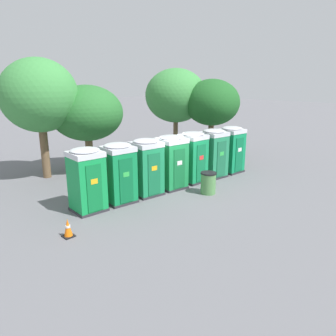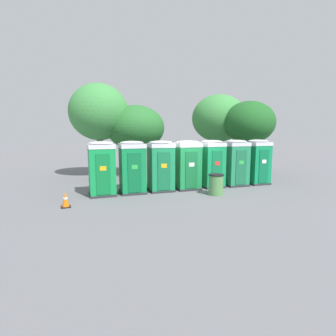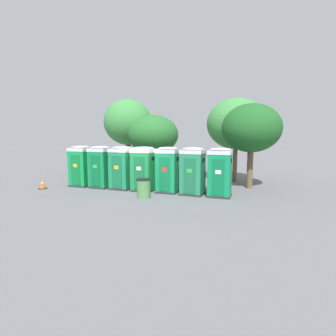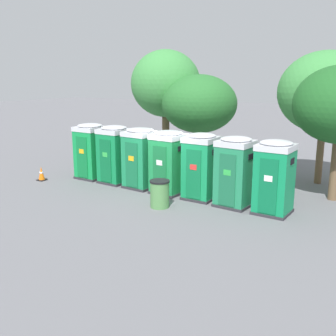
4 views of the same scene
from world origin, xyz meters
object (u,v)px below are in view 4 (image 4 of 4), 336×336
at_px(street_tree_3, 199,104).
at_px(trash_can, 160,194).
at_px(portapotty_4, 201,166).
at_px(portapotty_6, 274,177).
at_px(portapotty_5, 235,171).
at_px(street_tree_0, 166,84).
at_px(street_tree_1, 325,93).
at_px(portapotty_3, 168,162).
at_px(portapotty_0, 91,151).
at_px(portapotty_2, 140,158).
at_px(portapotty_1, 114,154).
at_px(traffic_cone, 41,174).

xyz_separation_m(street_tree_3, trash_can, (1.75, -7.04, -2.73)).
height_order(portapotty_4, portapotty_6, same).
xyz_separation_m(portapotty_5, portapotty_6, (1.44, -0.12, 0.00)).
relative_size(street_tree_0, street_tree_1, 1.07).
xyz_separation_m(portapotty_6, trash_can, (-3.71, -1.35, -0.78)).
relative_size(portapotty_3, portapotty_5, 1.00).
bearing_deg(street_tree_3, trash_can, -76.07).
distance_m(portapotty_0, street_tree_3, 6.16).
relative_size(street_tree_3, trash_can, 4.78).
relative_size(portapotty_4, street_tree_3, 0.54).
xyz_separation_m(portapotty_3, portapotty_4, (1.44, -0.06, 0.00)).
height_order(portapotty_2, portapotty_3, same).
bearing_deg(street_tree_1, trash_can, -125.18).
xyz_separation_m(portapotty_3, trash_can, (0.61, -1.73, -0.78)).
bearing_deg(street_tree_3, portapotty_4, -64.30).
bearing_deg(street_tree_3, portapotty_5, -54.24).
relative_size(portapotty_6, trash_can, 2.56).
bearing_deg(street_tree_3, street_tree_1, -7.04).
bearing_deg(trash_can, portapotty_3, 109.32).
distance_m(portapotty_0, street_tree_0, 6.25).
relative_size(portapotty_1, portapotty_5, 1.00).
xyz_separation_m(portapotty_0, traffic_cone, (-1.70, -1.47, -0.97)).
height_order(portapotty_2, street_tree_0, street_tree_0).
relative_size(street_tree_0, traffic_cone, 9.49).
height_order(trash_can, traffic_cone, trash_can).
bearing_deg(traffic_cone, street_tree_0, 69.63).
xyz_separation_m(portapotty_2, portapotty_3, (1.43, -0.16, -0.00)).
bearing_deg(portapotty_0, portapotty_5, -5.31).
distance_m(street_tree_0, street_tree_3, 2.56).
relative_size(portapotty_5, trash_can, 2.56).
xyz_separation_m(portapotty_2, street_tree_0, (-2.00, 5.69, 2.94)).
distance_m(portapotty_1, street_tree_0, 6.32).
relative_size(portapotty_5, portapotty_6, 1.00).
distance_m(street_tree_1, trash_can, 8.42).
bearing_deg(portapotty_5, portapotty_1, 174.58).
bearing_deg(portapotty_5, street_tree_0, 135.90).
relative_size(portapotty_1, street_tree_1, 0.45).
xyz_separation_m(portapotty_0, portapotty_5, (7.18, -0.67, 0.00)).
xyz_separation_m(portapotty_1, trash_can, (3.48, -2.01, -0.78)).
bearing_deg(portapotty_0, street_tree_3, 57.12).
bearing_deg(trash_can, street_tree_1, 54.82).
bearing_deg(portapotty_1, trash_can, -30.03).
height_order(street_tree_1, street_tree_3, street_tree_1).
xyz_separation_m(portapotty_0, portapotty_6, (8.62, -0.79, 0.00)).
xyz_separation_m(street_tree_1, traffic_cone, (-11.04, -5.61, -3.64)).
relative_size(street_tree_3, traffic_cone, 7.41).
height_order(portapotty_3, street_tree_0, street_tree_0).
bearing_deg(street_tree_0, portapotty_5, -44.10).
xyz_separation_m(street_tree_0, street_tree_1, (8.47, -1.31, -0.27)).
bearing_deg(portapotty_1, portapotty_6, -5.27).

